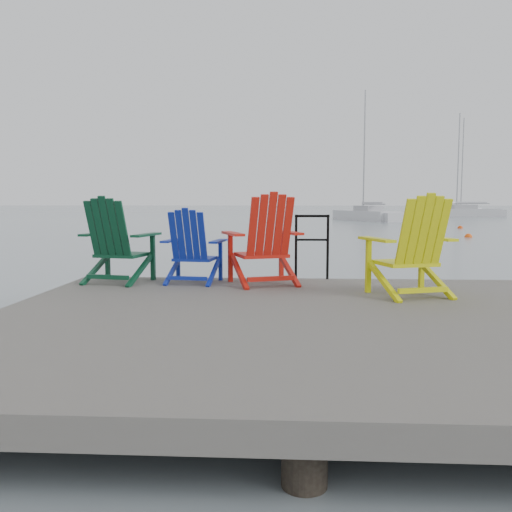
# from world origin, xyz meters

# --- Properties ---
(ground) EXTENTS (400.00, 400.00, 0.00)m
(ground) POSITION_xyz_m (0.00, 0.00, 0.00)
(ground) COLOR slate
(ground) RESTS_ON ground
(dock) EXTENTS (6.00, 5.00, 1.40)m
(dock) POSITION_xyz_m (0.00, 0.00, 0.35)
(dock) COLOR #2E2C29
(dock) RESTS_ON ground
(handrail) EXTENTS (0.48, 0.04, 0.90)m
(handrail) POSITION_xyz_m (0.25, 2.45, 1.04)
(handrail) COLOR black
(handrail) RESTS_ON dock
(chair_green) EXTENTS (1.00, 0.95, 1.11)m
(chair_green) POSITION_xyz_m (-2.36, 1.96, 1.06)
(chair_green) COLOR #0A3B23
(chair_green) RESTS_ON dock
(chair_blue) EXTENTS (0.83, 0.78, 0.97)m
(chair_blue) POSITION_xyz_m (-1.35, 1.97, 0.99)
(chair_blue) COLOR #0E2298
(chair_blue) RESTS_ON dock
(chair_red) EXTENTS (1.11, 1.06, 1.16)m
(chair_red) POSITION_xyz_m (-0.39, 1.90, 1.08)
(chair_red) COLOR red
(chair_red) RESTS_ON dock
(chair_yellow) EXTENTS (1.07, 1.02, 1.13)m
(chair_yellow) POSITION_xyz_m (1.32, 1.12, 1.07)
(chair_yellow) COLOR #CFD40B
(chair_yellow) RESTS_ON dock
(sailboat_near) EXTENTS (4.90, 8.13, 11.02)m
(sailboat_near) POSITION_xyz_m (6.53, 40.69, 0.36)
(sailboat_near) COLOR silver
(sailboat_near) RESTS_ON ground
(sailboat_mid) EXTENTS (6.85, 7.69, 11.35)m
(sailboat_mid) POSITION_xyz_m (19.81, 58.70, 0.36)
(sailboat_mid) COLOR white
(sailboat_mid) RESTS_ON ground
(sailboat_far) EXTENTS (7.90, 2.25, 10.91)m
(sailboat_far) POSITION_xyz_m (18.12, 52.79, 0.36)
(sailboat_far) COLOR #BABABE
(sailboat_far) RESTS_ON ground
(buoy_a) EXTENTS (0.33, 0.33, 0.33)m
(buoy_a) POSITION_xyz_m (7.94, 19.26, 0.00)
(buoy_a) COLOR #F4520E
(buoy_a) RESTS_ON ground
(buoy_b) EXTENTS (0.41, 0.41, 0.41)m
(buoy_b) POSITION_xyz_m (-0.34, 21.19, 0.00)
(buoy_b) COLOR red
(buoy_b) RESTS_ON ground
(buoy_c) EXTENTS (0.31, 0.31, 0.31)m
(buoy_c) POSITION_xyz_m (10.11, 27.32, 0.00)
(buoy_c) COLOR #DE430D
(buoy_c) RESTS_ON ground
(buoy_d) EXTENTS (0.34, 0.34, 0.34)m
(buoy_d) POSITION_xyz_m (7.53, 29.17, 0.00)
(buoy_d) COLOR red
(buoy_d) RESTS_ON ground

